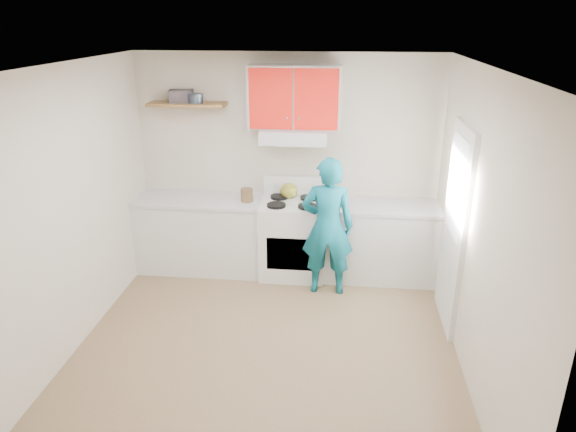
# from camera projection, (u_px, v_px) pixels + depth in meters

# --- Properties ---
(floor) EXTENTS (3.80, 3.80, 0.00)m
(floor) POSITION_uv_depth(u_px,v_px,m) (266.00, 348.00, 4.94)
(floor) COLOR brown
(floor) RESTS_ON ground
(ceiling) EXTENTS (3.60, 3.80, 0.04)m
(ceiling) POSITION_uv_depth(u_px,v_px,m) (261.00, 67.00, 4.00)
(ceiling) COLOR white
(ceiling) RESTS_ON floor
(back_wall) EXTENTS (3.60, 0.04, 2.60)m
(back_wall) POSITION_uv_depth(u_px,v_px,m) (288.00, 164.00, 6.23)
(back_wall) COLOR beige
(back_wall) RESTS_ON floor
(front_wall) EXTENTS (3.60, 0.04, 2.60)m
(front_wall) POSITION_uv_depth(u_px,v_px,m) (210.00, 356.00, 2.71)
(front_wall) COLOR beige
(front_wall) RESTS_ON floor
(left_wall) EXTENTS (0.04, 3.80, 2.60)m
(left_wall) POSITION_uv_depth(u_px,v_px,m) (67.00, 214.00, 4.65)
(left_wall) COLOR beige
(left_wall) RESTS_ON floor
(right_wall) EXTENTS (0.04, 3.80, 2.60)m
(right_wall) POSITION_uv_depth(u_px,v_px,m) (478.00, 231.00, 4.29)
(right_wall) COLOR beige
(right_wall) RESTS_ON floor
(door) EXTENTS (0.05, 0.85, 2.05)m
(door) POSITION_uv_depth(u_px,v_px,m) (455.00, 229.00, 5.04)
(door) COLOR white
(door) RESTS_ON floor
(door_glass) EXTENTS (0.01, 0.55, 0.95)m
(door_glass) POSITION_uv_depth(u_px,v_px,m) (457.00, 187.00, 4.89)
(door_glass) COLOR white
(door_glass) RESTS_ON door
(counter_left) EXTENTS (1.52, 0.60, 0.90)m
(counter_left) POSITION_uv_depth(u_px,v_px,m) (201.00, 234.00, 6.37)
(counter_left) COLOR silver
(counter_left) RESTS_ON floor
(counter_right) EXTENTS (1.32, 0.60, 0.90)m
(counter_right) POSITION_uv_depth(u_px,v_px,m) (380.00, 242.00, 6.15)
(counter_right) COLOR silver
(counter_right) RESTS_ON floor
(stove) EXTENTS (0.76, 0.65, 0.92)m
(stove) POSITION_uv_depth(u_px,v_px,m) (293.00, 238.00, 6.23)
(stove) COLOR white
(stove) RESTS_ON floor
(range_hood) EXTENTS (0.76, 0.44, 0.15)m
(range_hood) POSITION_uv_depth(u_px,v_px,m) (294.00, 136.00, 5.88)
(range_hood) COLOR silver
(range_hood) RESTS_ON back_wall
(upper_cabinets) EXTENTS (1.02, 0.33, 0.70)m
(upper_cabinets) POSITION_uv_depth(u_px,v_px,m) (295.00, 97.00, 5.77)
(upper_cabinets) COLOR red
(upper_cabinets) RESTS_ON back_wall
(shelf) EXTENTS (0.90, 0.30, 0.04)m
(shelf) POSITION_uv_depth(u_px,v_px,m) (187.00, 104.00, 5.95)
(shelf) COLOR brown
(shelf) RESTS_ON back_wall
(books) EXTENTS (0.30, 0.25, 0.14)m
(books) POSITION_uv_depth(u_px,v_px,m) (181.00, 96.00, 5.93)
(books) COLOR #3E363B
(books) RESTS_ON shelf
(tin) EXTENTS (0.22, 0.22, 0.11)m
(tin) POSITION_uv_depth(u_px,v_px,m) (196.00, 98.00, 5.88)
(tin) COLOR #333D4C
(tin) RESTS_ON shelf
(kettle) EXTENTS (0.25, 0.25, 0.18)m
(kettle) POSITION_uv_depth(u_px,v_px,m) (289.00, 191.00, 6.19)
(kettle) COLOR olive
(kettle) RESTS_ON stove
(crock) EXTENTS (0.16, 0.16, 0.17)m
(crock) POSITION_uv_depth(u_px,v_px,m) (247.00, 196.00, 6.08)
(crock) COLOR brown
(crock) RESTS_ON counter_left
(cutting_board) EXTENTS (0.31, 0.23, 0.02)m
(cutting_board) POSITION_uv_depth(u_px,v_px,m) (354.00, 207.00, 5.95)
(cutting_board) COLOR olive
(cutting_board) RESTS_ON counter_right
(silicone_mat) EXTENTS (0.32, 0.30, 0.01)m
(silicone_mat) POSITION_uv_depth(u_px,v_px,m) (414.00, 207.00, 5.96)
(silicone_mat) COLOR red
(silicone_mat) RESTS_ON counter_right
(person) EXTENTS (0.59, 0.40, 1.59)m
(person) POSITION_uv_depth(u_px,v_px,m) (328.00, 227.00, 5.69)
(person) COLOR #0C6072
(person) RESTS_ON floor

